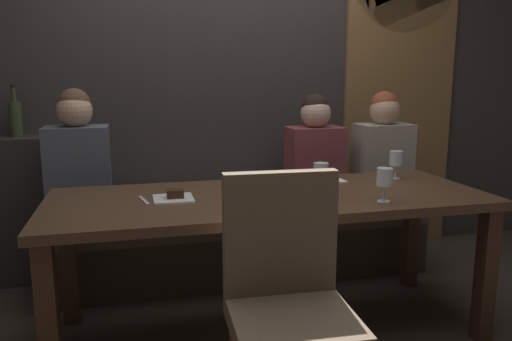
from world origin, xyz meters
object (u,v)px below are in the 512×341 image
object	(u,v)px
chair_near_side	(287,289)
diner_redhead	(78,162)
wine_bottle_pale_label	(16,118)
fork_on_table	(144,200)
dining_table	(270,211)
dessert_plate	(174,197)
wine_glass_end_left	(385,178)
diner_bearded	(315,155)
wine_glass_near_right	(321,173)
espresso_cup	(252,207)
wine_glass_end_right	(396,160)
diner_far_end	(383,152)
banquette_bench	(241,246)

from	to	relation	value
chair_near_side	diner_redhead	distance (m)	1.65
wine_bottle_pale_label	fork_on_table	size ratio (longest dim) A/B	1.92
dining_table	dessert_plate	distance (m)	0.49
dining_table	chair_near_side	xyz separation A→B (m)	(-0.14, -0.72, -0.09)
wine_glass_end_left	fork_on_table	xyz separation A→B (m)	(-1.11, 0.29, -0.11)
diner_bearded	wine_glass_near_right	size ratio (longest dim) A/B	4.68
wine_glass_near_right	dessert_plate	distance (m)	0.74
dessert_plate	diner_redhead	bearing A→B (deg)	127.12
wine_glass_near_right	espresso_cup	world-z (taller)	wine_glass_near_right
wine_glass_end_right	dessert_plate	xyz separation A→B (m)	(-1.30, -0.19, -0.10)
dining_table	chair_near_side	world-z (taller)	chair_near_side
wine_glass_end_left	dessert_plate	size ratio (longest dim) A/B	0.86
wine_glass_end_right	wine_glass_near_right	xyz separation A→B (m)	(-0.57, -0.27, 0.00)
diner_bearded	fork_on_table	bearing A→B (deg)	-148.20
wine_glass_end_right	fork_on_table	world-z (taller)	wine_glass_end_right
dining_table	wine_glass_end_left	size ratio (longest dim) A/B	13.41
chair_near_side	wine_glass_end_right	xyz separation A→B (m)	(0.95, 0.93, 0.29)
diner_far_end	fork_on_table	distance (m)	1.74
diner_redhead	wine_glass_near_right	xyz separation A→B (m)	(1.22, -0.74, 0.02)
wine_glass_end_right	wine_glass_near_right	bearing A→B (deg)	-154.63
diner_bearded	wine_glass_near_right	bearing A→B (deg)	-108.62
dining_table	diner_bearded	distance (m)	0.90
diner_bearded	diner_far_end	xyz separation A→B (m)	(0.47, -0.05, 0.01)
wine_glass_near_right	diner_far_end	bearing A→B (deg)	45.17
diner_redhead	diner_bearded	size ratio (longest dim) A/B	1.06
diner_bearded	wine_glass_end_left	xyz separation A→B (m)	(-0.02, -1.00, 0.04)
wine_glass_near_right	wine_glass_end_left	distance (m)	0.32
wine_glass_end_right	fork_on_table	bearing A→B (deg)	-172.78
diner_bearded	chair_near_side	bearing A→B (deg)	-114.03
diner_redhead	wine_bottle_pale_label	xyz separation A→B (m)	(-0.39, 0.38, 0.24)
wine_glass_end_right	dessert_plate	bearing A→B (deg)	-171.62
diner_far_end	dessert_plate	distance (m)	1.61
chair_near_side	fork_on_table	distance (m)	0.91
banquette_bench	wine_bottle_pale_label	bearing A→B (deg)	165.64
wine_bottle_pale_label	wine_glass_end_right	xyz separation A→B (m)	(2.19, -0.85, -0.22)
diner_bearded	dessert_plate	distance (m)	1.22
dining_table	wine_glass_end_left	distance (m)	0.59
chair_near_side	wine_glass_near_right	size ratio (longest dim) A/B	5.98
dining_table	banquette_bench	bearing A→B (deg)	90.00
diner_redhead	wine_glass_end_left	bearing A→B (deg)	-32.77
fork_on_table	diner_far_end	bearing A→B (deg)	10.33
banquette_bench	diner_far_end	xyz separation A→B (m)	(0.98, -0.02, 0.59)
wine_glass_end_right	dining_table	bearing A→B (deg)	-165.79
dessert_plate	banquette_bench	bearing A→B (deg)	54.84
chair_near_side	espresso_cup	distance (m)	0.47
espresso_cup	dining_table	bearing A→B (deg)	60.68
diner_redhead	fork_on_table	bearing A→B (deg)	-61.36
espresso_cup	dessert_plate	distance (m)	0.45
banquette_bench	espresso_cup	bearing A→B (deg)	-99.61
chair_near_side	dessert_plate	world-z (taller)	chair_near_side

